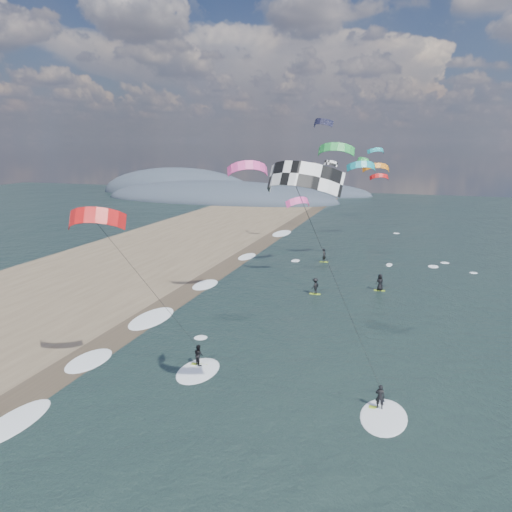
% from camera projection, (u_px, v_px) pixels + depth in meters
% --- Properties ---
extents(ground, '(260.00, 260.00, 0.00)m').
position_uv_depth(ground, '(203.00, 436.00, 26.12)').
color(ground, black).
rests_on(ground, ground).
extents(wet_sand_strip, '(3.00, 240.00, 0.00)m').
position_uv_depth(wet_sand_strip, '(115.00, 339.00, 38.99)').
color(wet_sand_strip, '#382D23').
rests_on(wet_sand_strip, ground).
extents(coastal_hills, '(80.00, 41.00, 15.00)m').
position_uv_depth(coastal_hills, '(213.00, 196.00, 139.55)').
color(coastal_hills, '#3D4756').
rests_on(coastal_hills, ground).
extents(kitesurfer_near_a, '(7.57, 8.67, 14.79)m').
position_uv_depth(kitesurfer_near_a, '(316.00, 240.00, 22.87)').
color(kitesurfer_near_a, '#8FB820').
rests_on(kitesurfer_near_a, ground).
extents(kitesurfer_near_b, '(6.84, 8.48, 12.30)m').
position_uv_depth(kitesurfer_near_b, '(132.00, 274.00, 29.56)').
color(kitesurfer_near_b, '#8FB820').
rests_on(kitesurfer_near_b, ground).
extents(far_kitesurfers, '(8.84, 14.80, 1.77)m').
position_uv_depth(far_kitesurfers, '(339.00, 278.00, 53.11)').
color(far_kitesurfers, '#8FB820').
rests_on(far_kitesurfers, ground).
extents(bg_kite_field, '(12.29, 70.34, 10.67)m').
position_uv_depth(bg_kite_field, '(351.00, 161.00, 72.66)').
color(bg_kite_field, gray).
rests_on(bg_kite_field, ground).
extents(shoreline_surf, '(2.40, 79.40, 0.11)m').
position_uv_depth(shoreline_surf, '(158.00, 320.00, 43.03)').
color(shoreline_surf, white).
rests_on(shoreline_surf, ground).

